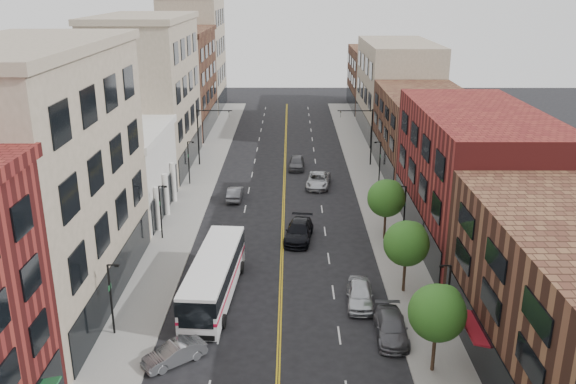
{
  "coord_description": "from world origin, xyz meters",
  "views": [
    {
      "loc": [
        0.74,
        -27.3,
        22.22
      ],
      "look_at": [
        0.51,
        22.89,
        5.0
      ],
      "focal_mm": 38.0,
      "sensor_mm": 36.0,
      "label": 1
    }
  ],
  "objects_px": {
    "city_bus": "(214,275)",
    "car_lane_c": "(297,163)",
    "car_angle_b": "(174,353)",
    "car_lane_b": "(318,180)",
    "car_lane_behind": "(235,193)",
    "car_parked_far": "(360,294)",
    "car_parked_mid": "(391,327)",
    "car_lane_a": "(299,231)"
  },
  "relations": [
    {
      "from": "car_angle_b",
      "to": "car_parked_mid",
      "type": "distance_m",
      "value": 14.12
    },
    {
      "from": "car_parked_far",
      "to": "car_lane_a",
      "type": "xyz_separation_m",
      "value": [
        -4.3,
        11.81,
        0.02
      ]
    },
    {
      "from": "city_bus",
      "to": "car_parked_mid",
      "type": "xyz_separation_m",
      "value": [
        12.3,
        -5.34,
        -1.15
      ]
    },
    {
      "from": "car_angle_b",
      "to": "car_lane_behind",
      "type": "xyz_separation_m",
      "value": [
        1.11,
        30.1,
        0.04
      ]
    },
    {
      "from": "car_angle_b",
      "to": "car_lane_c",
      "type": "xyz_separation_m",
      "value": [
        7.91,
        41.73,
        0.14
      ]
    },
    {
      "from": "car_parked_far",
      "to": "car_parked_mid",
      "type": "bearing_deg",
      "value": -66.22
    },
    {
      "from": "car_angle_b",
      "to": "car_lane_a",
      "type": "xyz_separation_m",
      "value": [
        7.91,
        19.14,
        0.16
      ]
    },
    {
      "from": "car_parked_mid",
      "to": "car_lane_a",
      "type": "xyz_separation_m",
      "value": [
        -5.9,
        16.17,
        0.1
      ]
    },
    {
      "from": "city_bus",
      "to": "car_lane_a",
      "type": "distance_m",
      "value": 12.63
    },
    {
      "from": "car_angle_b",
      "to": "car_parked_far",
      "type": "distance_m",
      "value": 14.24
    },
    {
      "from": "car_parked_far",
      "to": "car_lane_c",
      "type": "distance_m",
      "value": 34.67
    },
    {
      "from": "car_lane_b",
      "to": "car_lane_a",
      "type": "bearing_deg",
      "value": -91.39
    },
    {
      "from": "car_parked_mid",
      "to": "car_lane_behind",
      "type": "relative_size",
      "value": 1.18
    },
    {
      "from": "car_lane_b",
      "to": "car_lane_behind",
      "type": "bearing_deg",
      "value": -146.48
    },
    {
      "from": "car_angle_b",
      "to": "car_parked_mid",
      "type": "relative_size",
      "value": 0.8
    },
    {
      "from": "car_parked_mid",
      "to": "car_lane_a",
      "type": "bearing_deg",
      "value": 112.03
    },
    {
      "from": "car_parked_mid",
      "to": "car_lane_b",
      "type": "relative_size",
      "value": 0.9
    },
    {
      "from": "car_lane_c",
      "to": "car_parked_far",
      "type": "bearing_deg",
      "value": -79.89
    },
    {
      "from": "car_angle_b",
      "to": "car_lane_c",
      "type": "height_order",
      "value": "car_lane_c"
    },
    {
      "from": "car_parked_mid",
      "to": "car_lane_c",
      "type": "xyz_separation_m",
      "value": [
        -5.9,
        38.76,
        0.07
      ]
    },
    {
      "from": "car_parked_far",
      "to": "car_lane_c",
      "type": "bearing_deg",
      "value": 100.77
    },
    {
      "from": "city_bus",
      "to": "car_lane_c",
      "type": "height_order",
      "value": "city_bus"
    },
    {
      "from": "car_angle_b",
      "to": "city_bus",
      "type": "bearing_deg",
      "value": 131.41
    },
    {
      "from": "car_lane_a",
      "to": "car_lane_c",
      "type": "bearing_deg",
      "value": 97.81
    },
    {
      "from": "city_bus",
      "to": "car_lane_behind",
      "type": "bearing_deg",
      "value": 95.1
    },
    {
      "from": "city_bus",
      "to": "car_angle_b",
      "type": "xyz_separation_m",
      "value": [
        -1.5,
        -8.3,
        -1.21
      ]
    },
    {
      "from": "car_lane_behind",
      "to": "car_lane_a",
      "type": "bearing_deg",
      "value": 122.89
    },
    {
      "from": "car_parked_far",
      "to": "car_lane_b",
      "type": "bearing_deg",
      "value": 97.56
    },
    {
      "from": "city_bus",
      "to": "car_lane_c",
      "type": "xyz_separation_m",
      "value": [
        6.4,
        33.43,
        -1.07
      ]
    },
    {
      "from": "city_bus",
      "to": "car_lane_behind",
      "type": "relative_size",
      "value": 3.0
    },
    {
      "from": "city_bus",
      "to": "car_lane_behind",
      "type": "height_order",
      "value": "city_bus"
    },
    {
      "from": "car_parked_mid",
      "to": "car_lane_b",
      "type": "bearing_deg",
      "value": 98.24
    },
    {
      "from": "city_bus",
      "to": "car_lane_b",
      "type": "bearing_deg",
      "value": 75.5
    },
    {
      "from": "car_parked_far",
      "to": "car_angle_b",
      "type": "bearing_deg",
      "value": -145.39
    },
    {
      "from": "car_angle_b",
      "to": "car_lane_a",
      "type": "height_order",
      "value": "car_lane_a"
    },
    {
      "from": "car_angle_b",
      "to": "car_lane_c",
      "type": "bearing_deg",
      "value": 130.94
    },
    {
      "from": "car_angle_b",
      "to": "car_lane_b",
      "type": "height_order",
      "value": "car_lane_b"
    },
    {
      "from": "car_lane_behind",
      "to": "car_lane_b",
      "type": "distance_m",
      "value": 10.26
    },
    {
      "from": "car_lane_behind",
      "to": "car_lane_a",
      "type": "height_order",
      "value": "car_lane_a"
    },
    {
      "from": "city_bus",
      "to": "car_angle_b",
      "type": "distance_m",
      "value": 8.52
    },
    {
      "from": "car_parked_mid",
      "to": "car_lane_b",
      "type": "distance_m",
      "value": 31.82
    },
    {
      "from": "city_bus",
      "to": "car_lane_c",
      "type": "relative_size",
      "value": 2.71
    }
  ]
}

